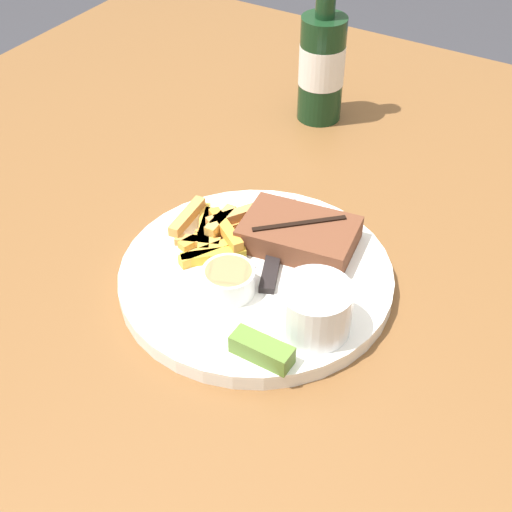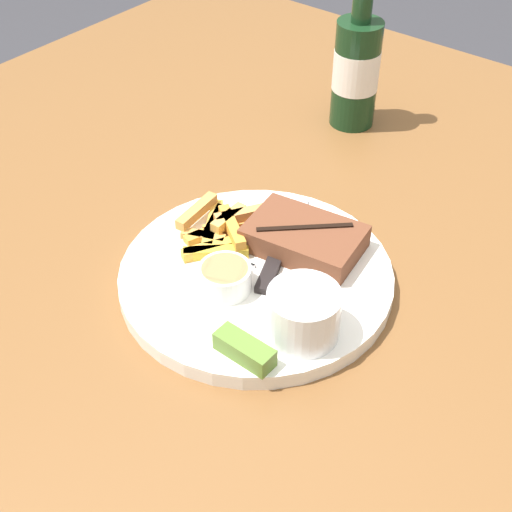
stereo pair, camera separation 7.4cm
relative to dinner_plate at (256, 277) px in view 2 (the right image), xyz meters
The scene contains 10 objects.
dining_table 0.08m from the dinner_plate, ahead, with size 1.30×1.31×0.76m.
dinner_plate is the anchor object (origin of this frame).
steak_portion 0.07m from the dinner_plate, 74.04° to the left, with size 0.13×0.10×0.03m.
fries_pile 0.07m from the dinner_plate, 163.35° to the left, with size 0.09×0.13×0.02m.
coleslaw_cup 0.11m from the dinner_plate, 24.96° to the right, with size 0.07×0.07×0.05m.
dipping_sauce_cup 0.05m from the dinner_plate, 100.56° to the right, with size 0.05×0.05×0.03m.
pickle_spear 0.12m from the dinner_plate, 56.47° to the right, with size 0.06×0.02×0.02m.
fork_utensil 0.08m from the dinner_plate, behind, with size 0.13×0.03×0.00m.
knife_utensil 0.04m from the dinner_plate, 85.28° to the left, with size 0.08×0.16×0.01m.
beer_bottle 0.37m from the dinner_plate, 106.58° to the left, with size 0.06×0.06×0.24m.
Camera 2 is at (0.35, -0.44, 1.28)m, focal length 50.00 mm.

